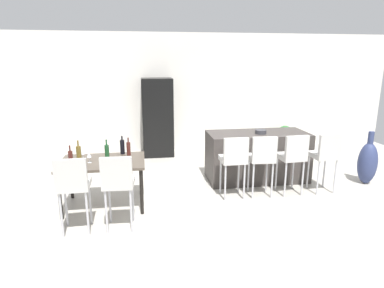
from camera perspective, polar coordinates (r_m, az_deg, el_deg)
The scene contains 21 objects.
ground_plane at distance 5.73m, azimuth 7.10°, elevation -8.63°, with size 10.00×10.00×0.00m, color #ADA89E.
back_wall at distance 8.38m, azimuth 1.60°, elevation 8.96°, with size 10.00×0.12×2.90m, color silver.
kitchen_island at distance 6.35m, azimuth 11.26°, elevation -2.11°, with size 1.87×0.82×0.92m, color #383330.
bar_chair_left at distance 5.36m, azimuth 7.33°, elevation -2.36°, with size 0.40×0.40×1.05m.
bar_chair_middle at distance 5.51m, azimuth 12.16°, elevation -2.11°, with size 0.43×0.43×1.05m.
bar_chair_right at distance 5.71m, azimuth 17.20°, elevation -1.83°, with size 0.43×0.43×1.05m.
bar_chair_far at distance 5.99m, azimuth 22.29°, elevation -1.54°, with size 0.42×0.42×1.05m.
dining_table at distance 5.21m, azimuth -15.31°, elevation -3.56°, with size 1.27×0.89×0.74m.
dining_chair_near at distance 4.49m, azimuth -20.08°, elevation -6.42°, with size 0.41×0.41×1.05m.
dining_chair_far at distance 4.41m, azimuth -12.80°, elevation -6.26°, with size 0.42×0.42×1.05m.
wine_bottle_middle at distance 5.01m, azimuth -20.42°, elevation -2.38°, with size 0.06×0.06×0.32m.
wine_bottle_far at distance 5.46m, azimuth -12.07°, elevation -0.45°, with size 0.07×0.07×0.30m.
wine_bottle_end at distance 5.32m, azimuth -14.65°, elevation -1.16°, with size 0.07×0.07×0.29m.
wine_bottle_inner at distance 5.18m, azimuth -19.16°, elevation -1.63°, with size 0.07×0.07×0.34m.
wine_bottle_left at distance 5.37m, azimuth -11.02°, elevation -0.76°, with size 0.06×0.06×0.29m.
wine_glass_right at distance 5.32m, azimuth -18.55°, elevation -1.27°, with size 0.07×0.07×0.17m.
wine_glass_near at distance 5.11m, azimuth -17.55°, elevation -1.79°, with size 0.07×0.07×0.17m.
refrigerator at distance 7.88m, azimuth -6.03°, elevation 4.67°, with size 0.72×0.68×1.84m, color black.
fruit_bowl at distance 6.17m, azimuth 11.91°, elevation 2.11°, with size 0.21×0.21×0.07m, color #333338.
floor_vase at distance 6.86m, azimuth 28.31°, elevation -2.87°, with size 0.34×0.34×0.99m.
potted_plant at distance 8.75m, azimuth 15.92°, elevation 1.44°, with size 0.42×0.42×0.62m.
Camera 1 is at (-1.48, -5.08, 2.21)m, focal length 30.54 mm.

